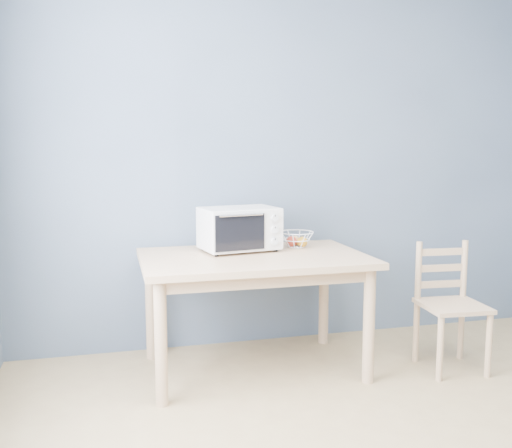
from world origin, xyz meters
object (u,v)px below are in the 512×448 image
object	(u,v)px
toaster_oven	(237,228)
fruit_basket	(296,239)
dining_chair	(449,307)
dining_table	(254,271)

from	to	relation	value
toaster_oven	fruit_basket	xyz separation A→B (m)	(0.42, 0.04, -0.09)
toaster_oven	dining_chair	world-z (taller)	toaster_oven
dining_table	toaster_oven	size ratio (longest dim) A/B	2.63
dining_table	dining_chair	distance (m)	1.29
toaster_oven	fruit_basket	world-z (taller)	toaster_oven
fruit_basket	dining_chair	world-z (taller)	fruit_basket
dining_chair	fruit_basket	bearing A→B (deg)	156.36
dining_table	fruit_basket	world-z (taller)	fruit_basket
dining_table	fruit_basket	size ratio (longest dim) A/B	4.97
dining_table	fruit_basket	distance (m)	0.43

